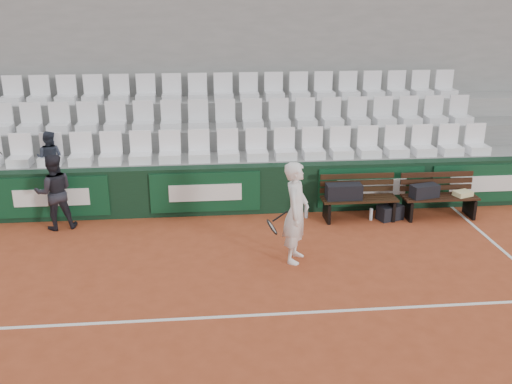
% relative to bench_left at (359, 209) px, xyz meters
% --- Properties ---
extents(ground, '(80.00, 80.00, 0.00)m').
position_rel_bench_left_xyz_m(ground, '(-2.84, -3.39, -0.23)').
color(ground, '#AB4726').
rests_on(ground, ground).
extents(court_baseline, '(18.00, 0.06, 0.01)m').
position_rel_bench_left_xyz_m(court_baseline, '(-2.84, -3.39, -0.22)').
color(court_baseline, white).
rests_on(court_baseline, ground).
extents(back_barrier, '(18.00, 0.34, 1.00)m').
position_rel_bench_left_xyz_m(back_barrier, '(-2.77, 0.60, 0.28)').
color(back_barrier, black).
rests_on(back_barrier, ground).
extents(grandstand_tier_front, '(18.00, 0.95, 1.00)m').
position_rel_bench_left_xyz_m(grandstand_tier_front, '(-2.84, 1.23, 0.28)').
color(grandstand_tier_front, gray).
rests_on(grandstand_tier_front, ground).
extents(grandstand_tier_mid, '(18.00, 0.95, 1.45)m').
position_rel_bench_left_xyz_m(grandstand_tier_mid, '(-2.84, 2.18, 0.50)').
color(grandstand_tier_mid, gray).
rests_on(grandstand_tier_mid, ground).
extents(grandstand_tier_back, '(18.00, 0.95, 1.90)m').
position_rel_bench_left_xyz_m(grandstand_tier_back, '(-2.84, 3.13, 0.72)').
color(grandstand_tier_back, gray).
rests_on(grandstand_tier_back, ground).
extents(grandstand_rear_wall, '(18.00, 0.30, 4.40)m').
position_rel_bench_left_xyz_m(grandstand_rear_wall, '(-2.84, 3.76, 1.98)').
color(grandstand_rear_wall, gray).
rests_on(grandstand_rear_wall, ground).
extents(seat_row_front, '(11.90, 0.44, 0.63)m').
position_rel_bench_left_xyz_m(seat_row_front, '(-2.84, 1.06, 1.09)').
color(seat_row_front, white).
rests_on(seat_row_front, grandstand_tier_front).
extents(seat_row_mid, '(11.90, 0.44, 0.63)m').
position_rel_bench_left_xyz_m(seat_row_mid, '(-2.84, 2.01, 1.54)').
color(seat_row_mid, silver).
rests_on(seat_row_mid, grandstand_tier_mid).
extents(seat_row_back, '(11.90, 0.44, 0.63)m').
position_rel_bench_left_xyz_m(seat_row_back, '(-2.84, 2.96, 1.99)').
color(seat_row_back, silver).
rests_on(seat_row_back, grandstand_tier_back).
extents(bench_left, '(1.50, 0.56, 0.45)m').
position_rel_bench_left_xyz_m(bench_left, '(0.00, 0.00, 0.00)').
color(bench_left, black).
rests_on(bench_left, ground).
extents(bench_right, '(1.50, 0.56, 0.45)m').
position_rel_bench_left_xyz_m(bench_right, '(1.64, -0.05, 0.00)').
color(bench_right, black).
rests_on(bench_right, ground).
extents(sports_bag_left, '(0.70, 0.30, 0.30)m').
position_rel_bench_left_xyz_m(sports_bag_left, '(-0.33, -0.01, 0.38)').
color(sports_bag_left, black).
rests_on(sports_bag_left, bench_left).
extents(sports_bag_right, '(0.60, 0.38, 0.26)m').
position_rel_bench_left_xyz_m(sports_bag_right, '(1.29, -0.07, 0.35)').
color(sports_bag_right, black).
rests_on(sports_bag_right, bench_right).
extents(towel, '(0.41, 0.35, 0.10)m').
position_rel_bench_left_xyz_m(towel, '(2.10, -0.07, 0.27)').
color(towel, beige).
rests_on(towel, bench_right).
extents(sports_bag_ground, '(0.55, 0.43, 0.29)m').
position_rel_bench_left_xyz_m(sports_bag_ground, '(0.63, -0.07, -0.08)').
color(sports_bag_ground, black).
rests_on(sports_bag_ground, ground).
extents(water_bottle_near, '(0.08, 0.08, 0.27)m').
position_rel_bench_left_xyz_m(water_bottle_near, '(-1.03, 0.17, -0.09)').
color(water_bottle_near, silver).
rests_on(water_bottle_near, ground).
extents(water_bottle_far, '(0.07, 0.07, 0.24)m').
position_rel_bench_left_xyz_m(water_bottle_far, '(0.24, -0.07, -0.10)').
color(water_bottle_far, silver).
rests_on(water_bottle_far, ground).
extents(tennis_player, '(0.80, 0.74, 1.73)m').
position_rel_bench_left_xyz_m(tennis_player, '(-1.56, -1.69, 0.64)').
color(tennis_player, white).
rests_on(tennis_player, ground).
extents(ball_kid, '(0.84, 0.72, 1.47)m').
position_rel_bench_left_xyz_m(ball_kid, '(-5.89, 0.11, 0.51)').
color(ball_kid, black).
rests_on(ball_kid, ground).
extents(spectator_c, '(0.62, 0.52, 1.14)m').
position_rel_bench_left_xyz_m(spectator_c, '(-6.16, 1.11, 1.34)').
color(spectator_c, '#212632').
rests_on(spectator_c, grandstand_tier_front).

